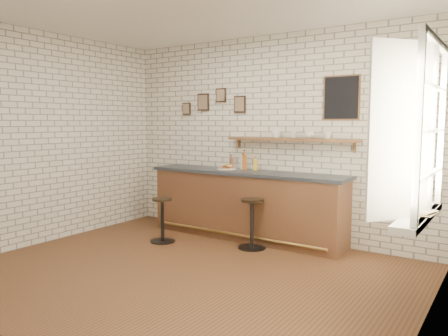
{
  "coord_description": "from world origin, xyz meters",
  "views": [
    {
      "loc": [
        3.08,
        -3.79,
        1.73
      ],
      "look_at": [
        -0.07,
        0.9,
        1.13
      ],
      "focal_mm": 35.0,
      "sensor_mm": 36.0,
      "label": 1
    }
  ],
  "objects_px": {
    "bitters_bottle_brown": "(231,163)",
    "condiment_bottle_yellow": "(255,165)",
    "bitters_bottle_amber": "(244,162)",
    "shelf_cup_d": "(327,135)",
    "bar_counter": "(246,204)",
    "book_lower": "(415,213)",
    "bitters_bottle_white": "(243,163)",
    "bar_stool_right": "(252,222)",
    "sandwich_plate": "(227,169)",
    "shelf_cup_a": "(276,134)",
    "bar_stool_left": "(162,218)",
    "ciabatta_sandwich": "(227,166)",
    "shelf_cup_b": "(293,135)",
    "shelf_cup_c": "(310,135)",
    "book_upper": "(415,210)"
  },
  "relations": [
    {
      "from": "bitters_bottle_white",
      "to": "shelf_cup_b",
      "type": "relative_size",
      "value": 2.55
    },
    {
      "from": "ciabatta_sandwich",
      "to": "shelf_cup_a",
      "type": "distance_m",
      "value": 0.91
    },
    {
      "from": "bitters_bottle_amber",
      "to": "shelf_cup_c",
      "type": "bearing_deg",
      "value": 2.52
    },
    {
      "from": "bitters_bottle_amber",
      "to": "condiment_bottle_yellow",
      "type": "distance_m",
      "value": 0.2
    },
    {
      "from": "bitters_bottle_brown",
      "to": "shelf_cup_b",
      "type": "height_order",
      "value": "shelf_cup_b"
    },
    {
      "from": "condiment_bottle_yellow",
      "to": "shelf_cup_b",
      "type": "distance_m",
      "value": 0.74
    },
    {
      "from": "shelf_cup_d",
      "to": "shelf_cup_c",
      "type": "bearing_deg",
      "value": -177.59
    },
    {
      "from": "bar_counter",
      "to": "shelf_cup_c",
      "type": "height_order",
      "value": "shelf_cup_c"
    },
    {
      "from": "bar_counter",
      "to": "ciabatta_sandwich",
      "type": "xyz_separation_m",
      "value": [
        -0.35,
        0.03,
        0.55
      ]
    },
    {
      "from": "shelf_cup_b",
      "to": "shelf_cup_a",
      "type": "bearing_deg",
      "value": 126.76
    },
    {
      "from": "bitters_bottle_brown",
      "to": "shelf_cup_d",
      "type": "bearing_deg",
      "value": 1.7
    },
    {
      "from": "shelf_cup_b",
      "to": "shelf_cup_c",
      "type": "height_order",
      "value": "shelf_cup_c"
    },
    {
      "from": "shelf_cup_d",
      "to": "bitters_bottle_amber",
      "type": "bearing_deg",
      "value": -175.58
    },
    {
      "from": "shelf_cup_d",
      "to": "book_lower",
      "type": "distance_m",
      "value": 2.28
    },
    {
      "from": "bar_stool_left",
      "to": "book_upper",
      "type": "relative_size",
      "value": 2.99
    },
    {
      "from": "shelf_cup_a",
      "to": "shelf_cup_b",
      "type": "xyz_separation_m",
      "value": [
        0.27,
        0.0,
        -0.01
      ]
    },
    {
      "from": "book_lower",
      "to": "bitters_bottle_white",
      "type": "bearing_deg",
      "value": 158.57
    },
    {
      "from": "bar_counter",
      "to": "book_upper",
      "type": "xyz_separation_m",
      "value": [
        2.6,
        -1.46,
        0.45
      ]
    },
    {
      "from": "bar_stool_left",
      "to": "bitters_bottle_white",
      "type": "bearing_deg",
      "value": 53.79
    },
    {
      "from": "ciabatta_sandwich",
      "to": "bitters_bottle_brown",
      "type": "relative_size",
      "value": 0.97
    },
    {
      "from": "shelf_cup_b",
      "to": "bar_stool_right",
      "type": "bearing_deg",
      "value": -169.93
    },
    {
      "from": "shelf_cup_a",
      "to": "shelf_cup_d",
      "type": "xyz_separation_m",
      "value": [
        0.77,
        0.0,
        -0.0
      ]
    },
    {
      "from": "sandwich_plate",
      "to": "ciabatta_sandwich",
      "type": "bearing_deg",
      "value": 0.0
    },
    {
      "from": "bar_stool_left",
      "to": "bar_stool_right",
      "type": "xyz_separation_m",
      "value": [
        1.24,
        0.44,
        0.03
      ]
    },
    {
      "from": "bar_counter",
      "to": "bitters_bottle_white",
      "type": "relative_size",
      "value": 12.69
    },
    {
      "from": "sandwich_plate",
      "to": "shelf_cup_a",
      "type": "bearing_deg",
      "value": 12.83
    },
    {
      "from": "shelf_cup_a",
      "to": "book_upper",
      "type": "height_order",
      "value": "shelf_cup_a"
    },
    {
      "from": "ciabatta_sandwich",
      "to": "book_upper",
      "type": "relative_size",
      "value": 0.98
    },
    {
      "from": "ciabatta_sandwich",
      "to": "condiment_bottle_yellow",
      "type": "height_order",
      "value": "condiment_bottle_yellow"
    },
    {
      "from": "bar_counter",
      "to": "book_lower",
      "type": "relative_size",
      "value": 13.63
    },
    {
      "from": "condiment_bottle_yellow",
      "to": "bitters_bottle_amber",
      "type": "bearing_deg",
      "value": 180.0
    },
    {
      "from": "bar_stool_right",
      "to": "shelf_cup_d",
      "type": "xyz_separation_m",
      "value": [
        0.81,
        0.62,
        1.18
      ]
    },
    {
      "from": "bitters_bottle_brown",
      "to": "bar_stool_right",
      "type": "distance_m",
      "value": 1.16
    },
    {
      "from": "bar_counter",
      "to": "ciabatta_sandwich",
      "type": "relative_size",
      "value": 14.71
    },
    {
      "from": "shelf_cup_b",
      "to": "bitters_bottle_brown",
      "type": "bearing_deg",
      "value": 129.31
    },
    {
      "from": "bar_stool_left",
      "to": "shelf_cup_b",
      "type": "bearing_deg",
      "value": 34.23
    },
    {
      "from": "bitters_bottle_white",
      "to": "bar_counter",
      "type": "bearing_deg",
      "value": -46.0
    },
    {
      "from": "bitters_bottle_amber",
      "to": "bar_stool_right",
      "type": "xyz_separation_m",
      "value": [
        0.47,
        -0.57,
        -0.76
      ]
    },
    {
      "from": "bar_counter",
      "to": "bar_stool_left",
      "type": "xyz_separation_m",
      "value": [
        -0.89,
        -0.85,
        -0.16
      ]
    },
    {
      "from": "bitters_bottle_brown",
      "to": "condiment_bottle_yellow",
      "type": "bearing_deg",
      "value": -0.0
    },
    {
      "from": "sandwich_plate",
      "to": "condiment_bottle_yellow",
      "type": "relative_size",
      "value": 1.39
    },
    {
      "from": "bitters_bottle_brown",
      "to": "shelf_cup_c",
      "type": "xyz_separation_m",
      "value": [
        1.26,
        0.05,
        0.45
      ]
    },
    {
      "from": "sandwich_plate",
      "to": "book_upper",
      "type": "distance_m",
      "value": 3.31
    },
    {
      "from": "bar_counter",
      "to": "bitters_bottle_brown",
      "type": "xyz_separation_m",
      "value": [
        -0.35,
        0.16,
        0.59
      ]
    },
    {
      "from": "shelf_cup_b",
      "to": "condiment_bottle_yellow",
      "type": "bearing_deg",
      "value": 131.14
    },
    {
      "from": "shelf_cup_b",
      "to": "shelf_cup_d",
      "type": "relative_size",
      "value": 0.92
    },
    {
      "from": "shelf_cup_d",
      "to": "bar_counter",
      "type": "bearing_deg",
      "value": -167.8
    },
    {
      "from": "bar_stool_right",
      "to": "book_lower",
      "type": "bearing_deg",
      "value": -25.11
    },
    {
      "from": "bar_stool_left",
      "to": "shelf_cup_b",
      "type": "height_order",
      "value": "shelf_cup_b"
    },
    {
      "from": "book_lower",
      "to": "bar_stool_right",
      "type": "bearing_deg",
      "value": 164.05
    }
  ]
}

